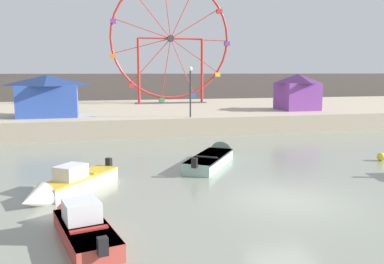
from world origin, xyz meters
The scene contains 11 objects.
ground_plane centered at (0.00, 0.00, 0.00)m, with size 240.00×240.00×0.00m, color gray.
quay_promenade centered at (0.00, 25.44, 0.66)m, with size 110.00×20.59×1.31m, color #B7A88E.
distant_town_skyline centered at (0.00, 47.10, 2.20)m, with size 140.00×3.00×4.40m, color #564C47.
motorboat_white_red_stripe centered at (-7.75, 2.62, 0.36)m, with size 3.70×4.45×1.30m.
motorboat_seafoam centered at (-0.79, 6.49, 0.30)m, with size 4.01×5.26×1.25m.
motorboat_faded_red centered at (-7.14, -1.51, 0.33)m, with size 2.17×4.51×1.37m.
ferris_wheel_red_frame centered at (1.14, 29.64, 7.89)m, with size 12.78×1.20×13.10m.
carnival_booth_blue_tent centered at (-10.15, 18.90, 2.93)m, with size 4.73×3.66×3.11m.
carnival_booth_purple_stall centered at (10.61, 19.57, 2.95)m, with size 3.54×3.39×3.15m.
promenade_lamp_near centered at (0.12, 15.99, 3.75)m, with size 0.32×0.32×3.70m.
mooring_buoy_orange centered at (7.84, 4.91, 0.22)m, with size 0.44×0.44×0.44m, color yellow.
Camera 1 is at (-6.54, -13.02, 4.60)m, focal length 37.80 mm.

